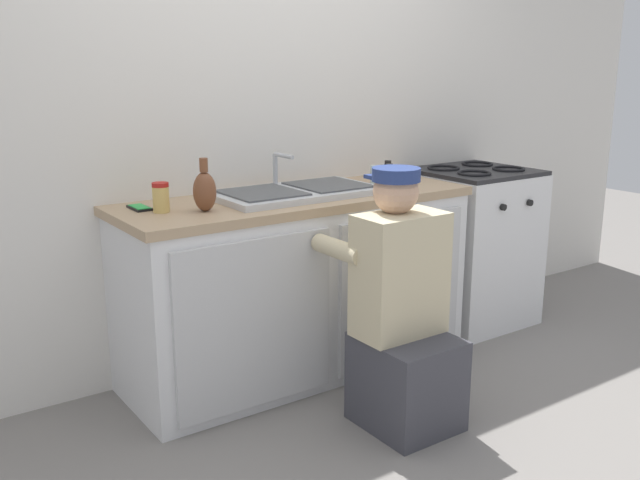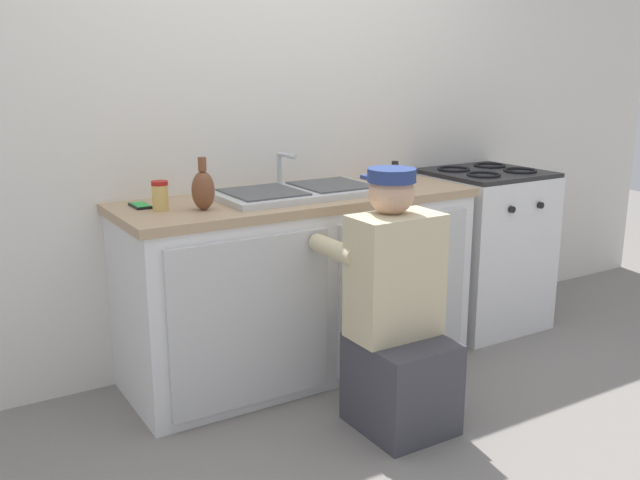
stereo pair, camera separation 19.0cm
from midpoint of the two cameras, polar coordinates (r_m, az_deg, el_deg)
name	(u,v)px [view 2 (the right image)]	position (r m, az deg, el deg)	size (l,w,h in m)	color
ground_plane	(331,390)	(3.48, 2.48, -11.91)	(12.00, 12.00, 0.00)	gray
back_wall	(264,116)	(3.69, -3.04, 9.84)	(6.00, 0.10, 2.50)	silver
counter_cabinet	(300,289)	(3.54, -0.08, -3.92)	(1.72, 0.62, 0.85)	white
countertop	(298,200)	(3.44, -0.16, 3.24)	(1.76, 0.62, 0.04)	tan
sink_double_basin	(298,191)	(3.43, -0.18, 3.91)	(0.80, 0.44, 0.19)	silver
stove_range	(482,248)	(4.29, 14.09, -0.65)	(0.62, 0.62, 0.93)	white
plumber_person	(397,323)	(3.03, 7.96, -6.58)	(0.42, 0.61, 1.10)	#3F3F47
spice_bottle_red	(395,175)	(3.77, 7.48, 5.21)	(0.04, 0.04, 0.10)	red
vase_decorative	(203,189)	(3.11, -7.61, 4.02)	(0.10, 0.10, 0.23)	brown
spice_bottle_pepper	(395,171)	(3.89, 7.41, 5.48)	(0.04, 0.04, 0.10)	#513823
cell_phone	(140,206)	(3.23, -12.57, 2.70)	(0.07, 0.14, 0.01)	black
condiment_jar	(160,196)	(3.13, -10.98, 3.50)	(0.07, 0.07, 0.13)	#DBB760
water_glass	(382,176)	(3.73, 6.41, 5.13)	(0.06, 0.06, 0.10)	#ADC6CC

